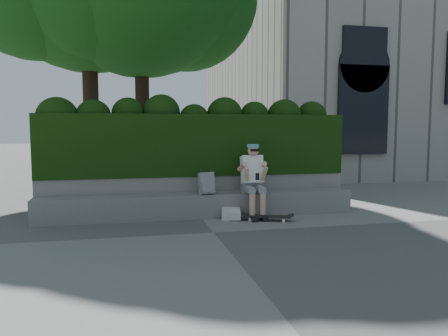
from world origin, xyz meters
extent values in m
plane|color=slate|center=(0.00, 0.00, 0.00)|extent=(80.00, 80.00, 0.00)
cube|color=gray|center=(0.00, 1.25, 0.23)|extent=(6.00, 0.45, 0.45)
cube|color=gray|center=(0.00, 1.73, 0.38)|extent=(6.00, 0.50, 0.75)
cube|color=black|center=(0.00, 1.95, 1.35)|extent=(6.00, 1.00, 1.20)
cylinder|color=black|center=(-0.92, 4.72, 1.68)|extent=(0.35, 0.35, 3.35)
cylinder|color=black|center=(-2.22, 5.13, 1.66)|extent=(0.40, 0.40, 3.32)
cube|color=gray|center=(0.98, 1.20, 0.56)|extent=(0.36, 0.26, 0.22)
cube|color=white|center=(0.98, 1.13, 0.90)|extent=(0.40, 0.32, 0.55)
sphere|color=tan|center=(0.98, 1.06, 1.26)|extent=(0.21, 0.21, 0.21)
cylinder|color=teal|center=(0.98, 1.08, 1.35)|extent=(0.23, 0.23, 0.06)
cube|color=black|center=(0.98, 0.78, 0.80)|extent=(0.07, 0.02, 0.13)
cylinder|color=tan|center=(0.88, 0.76, 0.24)|extent=(0.11, 0.11, 0.47)
cylinder|color=tan|center=(1.08, 0.76, 0.24)|extent=(0.11, 0.11, 0.47)
cube|color=black|center=(0.88, 0.70, 0.05)|extent=(0.10, 0.26, 0.10)
cube|color=black|center=(1.08, 0.70, 0.05)|extent=(0.10, 0.26, 0.10)
cube|color=black|center=(1.13, 0.66, 0.08)|extent=(0.88, 0.50, 0.02)
cylinder|color=silver|center=(0.82, 0.68, 0.03)|extent=(0.07, 0.05, 0.06)
cylinder|color=silver|center=(0.88, 0.85, 0.03)|extent=(0.07, 0.05, 0.06)
cylinder|color=silver|center=(1.38, 0.47, 0.03)|extent=(0.07, 0.05, 0.06)
cylinder|color=silver|center=(1.44, 0.64, 0.03)|extent=(0.07, 0.05, 0.06)
cube|color=#A1A0A5|center=(0.10, 1.15, 0.65)|extent=(0.30, 0.19, 0.41)
cube|color=silver|center=(0.51, 0.91, 0.11)|extent=(0.38, 0.30, 0.22)
camera|label=1|loc=(-1.37, -6.80, 1.71)|focal=35.00mm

